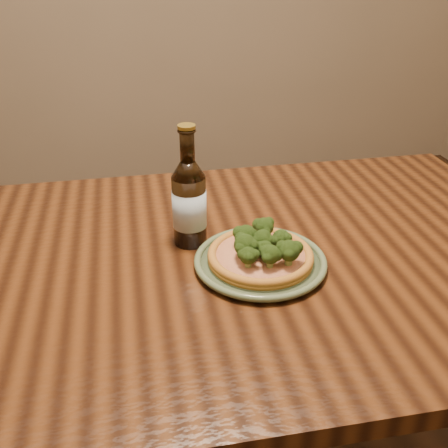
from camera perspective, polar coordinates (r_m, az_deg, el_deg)
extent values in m
cube|color=#44230E|center=(1.09, -3.85, -4.78)|extent=(1.60, 0.90, 0.04)
cylinder|color=#44230E|center=(1.81, 18.58, -5.44)|extent=(0.07, 0.07, 0.71)
cylinder|color=#546646|center=(1.05, 3.96, -4.30)|extent=(0.24, 0.24, 0.01)
torus|color=#546646|center=(1.05, 3.97, -3.98)|extent=(0.27, 0.27, 0.01)
torus|color=#546646|center=(1.05, 3.97, -4.03)|extent=(0.21, 0.21, 0.01)
cylinder|color=#B07327|center=(1.05, 3.98, -3.75)|extent=(0.21, 0.21, 0.01)
torus|color=#B07327|center=(1.04, 3.99, -3.38)|extent=(0.21, 0.21, 0.02)
cylinder|color=beige|center=(1.04, 3.99, -3.38)|extent=(0.18, 0.18, 0.01)
sphere|color=#345219|center=(1.01, 4.48, -2.67)|extent=(0.04, 0.04, 0.03)
sphere|color=#345219|center=(1.04, 2.42, -1.17)|extent=(0.06, 0.06, 0.04)
sphere|color=#345219|center=(1.04, 4.23, -1.61)|extent=(0.05, 0.05, 0.04)
sphere|color=#345219|center=(1.08, 4.42, -0.30)|extent=(0.05, 0.05, 0.04)
sphere|color=#345219|center=(0.99, 2.67, -3.44)|extent=(0.05, 0.05, 0.03)
sphere|color=#345219|center=(1.04, 6.24, -1.57)|extent=(0.05, 0.05, 0.04)
sphere|color=#345219|center=(1.01, 2.27, -2.24)|extent=(0.05, 0.05, 0.04)
sphere|color=#345219|center=(1.00, 7.12, -2.90)|extent=(0.05, 0.05, 0.04)
sphere|color=#345219|center=(0.99, 5.06, -3.32)|extent=(0.05, 0.05, 0.04)
cylinder|color=black|center=(1.10, -3.78, 1.49)|extent=(0.07, 0.07, 0.15)
cone|color=black|center=(1.06, -3.94, 5.98)|extent=(0.07, 0.07, 0.03)
cylinder|color=black|center=(1.04, -4.04, 8.57)|extent=(0.03, 0.03, 0.07)
torus|color=black|center=(1.03, -4.09, 10.10)|extent=(0.04, 0.04, 0.01)
cylinder|color=#A58C33|center=(1.03, -4.11, 10.52)|extent=(0.04, 0.04, 0.01)
cylinder|color=silver|center=(1.10, -3.79, 1.73)|extent=(0.07, 0.07, 0.08)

